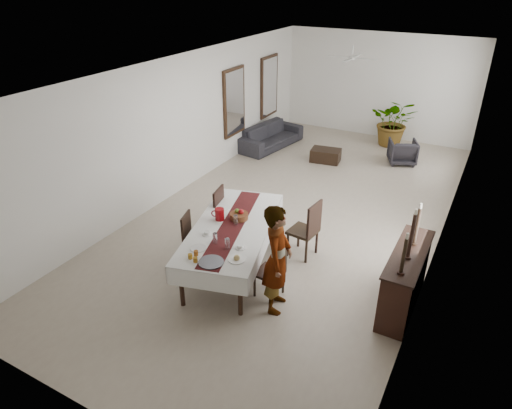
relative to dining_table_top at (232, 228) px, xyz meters
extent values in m
cube|color=#B3A58E|center=(0.20, 2.48, -0.80)|extent=(6.00, 12.00, 0.00)
cube|color=silver|center=(0.20, 2.48, 2.40)|extent=(6.00, 12.00, 0.02)
cube|color=white|center=(0.20, 8.48, 0.80)|extent=(6.00, 0.02, 3.20)
cube|color=white|center=(0.20, -3.52, 0.80)|extent=(6.00, 0.02, 3.20)
cube|color=white|center=(-2.80, 2.48, 0.80)|extent=(0.02, 12.00, 3.20)
cube|color=white|center=(3.20, 2.48, 0.80)|extent=(0.02, 12.00, 3.20)
cube|color=black|center=(0.00, 0.00, 0.00)|extent=(1.77, 2.85, 0.06)
cylinder|color=black|center=(-0.14, -1.35, -0.41)|extent=(0.10, 0.10, 0.77)
cylinder|color=black|center=(0.80, -1.09, -0.41)|extent=(0.10, 0.10, 0.77)
cylinder|color=black|center=(-0.80, 1.09, -0.41)|extent=(0.10, 0.10, 0.77)
cylinder|color=black|center=(0.14, 1.35, -0.41)|extent=(0.10, 0.10, 0.77)
cube|color=white|center=(0.00, 0.00, 0.03)|extent=(2.01, 3.10, 0.01)
cube|color=white|center=(-0.62, -0.17, -0.13)|extent=(0.76, 2.76, 0.33)
cube|color=silver|center=(0.62, 0.17, -0.13)|extent=(0.76, 2.76, 0.33)
cube|color=white|center=(0.37, -1.37, -0.13)|extent=(1.26, 0.35, 0.33)
cube|color=white|center=(-0.37, 1.37, -0.13)|extent=(1.26, 0.35, 0.33)
cube|color=maroon|center=(0.00, 0.00, 0.04)|extent=(1.10, 2.77, 0.00)
cylinder|color=maroon|center=(-0.31, 0.09, 0.15)|extent=(0.20, 0.20, 0.22)
torus|color=maroon|center=(-0.40, 0.06, 0.15)|extent=(0.13, 0.06, 0.13)
cylinder|color=white|center=(0.32, -0.66, 0.13)|extent=(0.08, 0.08, 0.19)
cylinder|color=white|center=(0.05, -0.62, 0.13)|extent=(0.08, 0.08, 0.19)
cylinder|color=white|center=(0.04, 0.07, 0.13)|extent=(0.08, 0.08, 0.19)
cylinder|color=white|center=(0.49, -0.55, 0.07)|extent=(0.10, 0.10, 0.07)
cylinder|color=silver|center=(0.49, -0.55, 0.05)|extent=(0.17, 0.17, 0.01)
cylinder|color=silver|center=(-0.22, -0.46, 0.07)|extent=(0.10, 0.10, 0.07)
cylinder|color=white|center=(-0.22, -0.46, 0.05)|extent=(0.17, 0.17, 0.01)
cylinder|color=white|center=(0.61, -0.86, 0.05)|extent=(0.27, 0.27, 0.02)
sphere|color=tan|center=(0.61, -0.86, 0.08)|extent=(0.10, 0.10, 0.10)
cylinder|color=silver|center=(-0.10, -0.89, 0.05)|extent=(0.27, 0.27, 0.02)
cylinder|color=white|center=(-0.50, 0.49, 0.05)|extent=(0.27, 0.27, 0.02)
cylinder|color=#44444A|center=(0.31, -1.12, 0.05)|extent=(0.40, 0.40, 0.02)
cylinder|color=#925E15|center=(0.08, -1.22, 0.08)|extent=(0.07, 0.07, 0.08)
cylinder|color=#956515|center=(-0.05, -1.18, 0.08)|extent=(0.07, 0.07, 0.08)
cylinder|color=brown|center=(-0.02, -1.06, 0.08)|extent=(0.07, 0.07, 0.08)
cylinder|color=brown|center=(-0.02, 0.28, 0.10)|extent=(0.33, 0.33, 0.11)
sphere|color=#A81014|center=(0.01, 0.31, 0.18)|extent=(0.10, 0.10, 0.10)
sphere|color=olive|center=(-0.07, 0.30, 0.18)|extent=(0.09, 0.09, 0.09)
cube|color=black|center=(0.97, -0.43, -0.36)|extent=(0.46, 0.46, 0.05)
cylinder|color=black|center=(1.12, -0.61, -0.59)|extent=(0.05, 0.05, 0.42)
cylinder|color=black|center=(1.15, -0.27, -0.59)|extent=(0.05, 0.05, 0.42)
cylinder|color=black|center=(0.78, -0.58, -0.59)|extent=(0.05, 0.05, 0.42)
cylinder|color=black|center=(0.81, -0.24, -0.59)|extent=(0.05, 0.05, 0.42)
cube|color=black|center=(1.16, -0.44, -0.07)|extent=(0.08, 0.42, 0.54)
cube|color=black|center=(0.97, 0.95, -0.29)|extent=(0.54, 0.54, 0.06)
cylinder|color=black|center=(1.14, 0.73, -0.56)|extent=(0.05, 0.05, 0.48)
cylinder|color=black|center=(1.19, 1.12, -0.56)|extent=(0.05, 0.05, 0.48)
cylinder|color=black|center=(0.75, 0.77, -0.56)|extent=(0.05, 0.05, 0.48)
cylinder|color=black|center=(0.79, 1.17, -0.56)|extent=(0.05, 0.05, 0.48)
cube|color=black|center=(1.19, 0.92, 0.04)|extent=(0.10, 0.49, 0.62)
cube|color=black|center=(-0.63, -0.21, -0.36)|extent=(0.52, 0.52, 0.05)
cylinder|color=black|center=(-0.84, -0.10, -0.60)|extent=(0.05, 0.05, 0.41)
cylinder|color=black|center=(-0.75, -0.42, -0.60)|extent=(0.05, 0.05, 0.41)
cylinder|color=black|center=(-0.51, 0.00, -0.60)|extent=(0.05, 0.05, 0.41)
cylinder|color=black|center=(-0.42, -0.33, -0.60)|extent=(0.05, 0.05, 0.41)
cube|color=black|center=(-0.81, -0.27, -0.08)|extent=(0.15, 0.41, 0.53)
cube|color=black|center=(-0.48, 0.69, -0.30)|extent=(0.56, 0.56, 0.05)
cylinder|color=black|center=(-0.71, 0.85, -0.57)|extent=(0.06, 0.06, 0.47)
cylinder|color=black|center=(-0.64, 0.46, -0.57)|extent=(0.06, 0.06, 0.47)
cylinder|color=black|center=(-0.33, 0.92, -0.57)|extent=(0.06, 0.06, 0.47)
cylinder|color=black|center=(-0.25, 0.54, -0.57)|extent=(0.06, 0.06, 0.47)
cube|color=black|center=(-0.70, 0.65, 0.02)|extent=(0.13, 0.48, 0.61)
imported|color=#95989D|center=(1.21, -0.64, 0.12)|extent=(0.60, 0.76, 1.84)
cube|color=black|center=(2.98, 0.35, -0.31)|extent=(0.44, 1.65, 0.99)
cube|color=black|center=(2.98, 0.35, 0.20)|extent=(0.48, 1.72, 0.03)
cylinder|color=black|center=(2.98, -0.25, 0.24)|extent=(0.11, 0.11, 0.03)
cylinder|color=black|center=(2.98, -0.25, 0.53)|extent=(0.05, 0.05, 0.55)
cylinder|color=beige|center=(2.98, -0.25, 0.85)|extent=(0.04, 0.04, 0.09)
cylinder|color=black|center=(2.98, 0.19, 0.24)|extent=(0.11, 0.11, 0.03)
cylinder|color=black|center=(2.98, 0.19, 0.61)|extent=(0.05, 0.05, 0.71)
cylinder|color=silver|center=(2.98, 0.19, 1.01)|extent=(0.04, 0.04, 0.09)
cylinder|color=black|center=(2.98, 0.63, 0.24)|extent=(0.11, 0.11, 0.03)
cylinder|color=black|center=(2.98, 0.63, 0.56)|extent=(0.05, 0.05, 0.60)
cylinder|color=beige|center=(2.98, 0.63, 0.90)|extent=(0.04, 0.04, 0.09)
imported|color=#2C2A30|center=(-2.25, 5.94, -0.47)|extent=(1.27, 2.39, 0.66)
imported|color=#2A262C|center=(1.58, 6.50, -0.47)|extent=(0.95, 0.96, 0.67)
cube|color=black|center=(-0.33, 5.60, -0.62)|extent=(0.87, 0.64, 0.36)
imported|color=#335421|center=(0.97, 7.82, -0.07)|extent=(1.44, 1.29, 1.47)
cube|color=black|center=(-2.76, 4.68, 0.80)|extent=(0.06, 1.05, 1.85)
cube|color=silver|center=(-2.72, 4.68, 0.80)|extent=(0.01, 0.90, 1.70)
cube|color=black|center=(-2.76, 6.78, 0.80)|extent=(0.06, 1.05, 1.85)
cube|color=white|center=(-2.72, 6.78, 0.80)|extent=(0.01, 0.90, 1.70)
cylinder|color=silver|center=(0.20, 5.48, 2.30)|extent=(0.04, 0.04, 0.20)
cylinder|color=silver|center=(0.20, 5.48, 2.10)|extent=(0.16, 0.16, 0.08)
cube|color=white|center=(0.20, 5.83, 2.10)|extent=(0.10, 0.55, 0.01)
cube|color=silver|center=(0.20, 5.13, 2.10)|extent=(0.10, 0.55, 0.01)
cube|color=silver|center=(0.55, 5.48, 2.10)|extent=(0.55, 0.10, 0.01)
cube|color=white|center=(-0.15, 5.48, 2.10)|extent=(0.55, 0.10, 0.01)
camera|label=1|loc=(3.71, -5.90, 4.12)|focal=32.00mm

